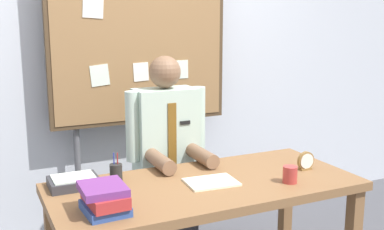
# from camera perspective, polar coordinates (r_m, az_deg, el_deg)

# --- Properties ---
(back_wall) EXTENTS (6.40, 0.08, 2.70)m
(back_wall) POSITION_cam_1_polar(r_m,az_deg,el_deg) (3.69, -7.21, 6.76)
(back_wall) COLOR silver
(back_wall) RESTS_ON ground_plane
(desk) EXTENTS (1.70, 0.77, 0.76)m
(desk) POSITION_cam_1_polar(r_m,az_deg,el_deg) (2.69, 1.61, -9.92)
(desk) COLOR brown
(desk) RESTS_ON ground_plane
(person) EXTENTS (0.55, 0.56, 1.42)m
(person) POSITION_cam_1_polar(r_m,az_deg,el_deg) (3.19, -3.06, -6.59)
(person) COLOR #2D2D33
(person) RESTS_ON ground_plane
(bulletin_board) EXTENTS (1.33, 0.09, 2.10)m
(bulletin_board) POSITION_cam_1_polar(r_m,az_deg,el_deg) (3.49, -6.21, 8.48)
(bulletin_board) COLOR #4C3823
(bulletin_board) RESTS_ON ground_plane
(book_stack) EXTENTS (0.21, 0.27, 0.14)m
(book_stack) POSITION_cam_1_polar(r_m,az_deg,el_deg) (2.29, -10.42, -9.79)
(book_stack) COLOR #2D4C99
(book_stack) RESTS_ON desk
(open_notebook) EXTENTS (0.29, 0.23, 0.01)m
(open_notebook) POSITION_cam_1_polar(r_m,az_deg,el_deg) (2.65, 2.32, -8.02)
(open_notebook) COLOR #F4EFCC
(open_notebook) RESTS_ON desk
(desk_clock) EXTENTS (0.11, 0.04, 0.11)m
(desk_clock) POSITION_cam_1_polar(r_m,az_deg,el_deg) (2.94, 13.45, -5.44)
(desk_clock) COLOR olive
(desk_clock) RESTS_ON desk
(coffee_mug) EXTENTS (0.08, 0.08, 0.09)m
(coffee_mug) POSITION_cam_1_polar(r_m,az_deg,el_deg) (2.70, 11.64, -6.98)
(coffee_mug) COLOR #B23833
(coffee_mug) RESTS_ON desk
(pen_holder) EXTENTS (0.07, 0.07, 0.16)m
(pen_holder) POSITION_cam_1_polar(r_m,az_deg,el_deg) (2.71, -9.07, -6.77)
(pen_holder) COLOR #262626
(pen_holder) RESTS_ON desk
(paper_tray) EXTENTS (0.26, 0.20, 0.06)m
(paper_tray) POSITION_cam_1_polar(r_m,az_deg,el_deg) (2.67, -13.95, -7.76)
(paper_tray) COLOR #333338
(paper_tray) RESTS_ON desk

